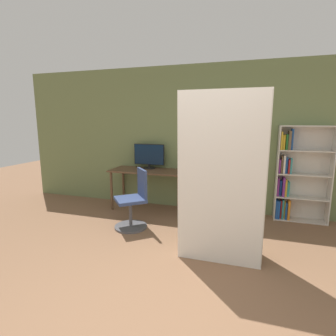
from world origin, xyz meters
name	(u,v)px	position (x,y,z in m)	size (l,w,h in m)	color
wall_back	(214,139)	(0.00, 3.34, 1.35)	(8.00, 0.06, 2.70)	#6B7A4C
desk	(148,175)	(-1.17, 3.00, 0.67)	(1.45, 0.62, 0.77)	brown
monitor	(149,156)	(-1.22, 3.17, 1.02)	(0.62, 0.24, 0.48)	black
office_chair	(134,204)	(-1.07, 2.09, 0.38)	(0.62, 0.62, 0.94)	#4C4C51
bookshelf	(296,176)	(1.41, 3.22, 0.78)	(0.84, 0.26, 1.61)	beige
mattress_near	(221,180)	(0.35, 1.45, 1.01)	(0.99, 0.24, 2.03)	silver
mattress_far	(223,176)	(0.35, 1.68, 1.01)	(0.99, 0.23, 2.03)	silver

